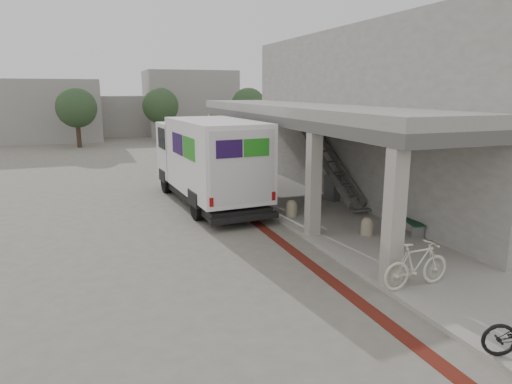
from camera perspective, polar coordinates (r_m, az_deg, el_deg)
name	(u,v)px	position (r m, az deg, el deg)	size (l,w,h in m)	color
ground	(255,250)	(13.43, -0.07, -7.31)	(120.00, 120.00, 0.00)	#69635A
bike_lane_stripe	(263,228)	(15.54, 0.84, -4.49)	(0.35, 40.00, 0.01)	#571911
sidewalk	(372,234)	(15.19, 14.29, -5.08)	(4.40, 28.00, 0.12)	gray
transit_building	(372,119)	(19.85, 14.25, 8.84)	(7.60, 17.00, 7.00)	gray
distant_backdrop	(102,110)	(47.79, -18.75, 9.73)	(28.00, 10.00, 6.50)	gray
tree_left	(76,108)	(39.88, -21.53, 9.76)	(3.20, 3.20, 4.80)	#38281C
tree_mid	(160,106)	(42.35, -11.85, 10.48)	(3.20, 3.20, 4.80)	#38281C
tree_right	(248,105)	(43.32, -0.95, 10.78)	(3.20, 3.20, 4.80)	#38281C
fedex_truck	(208,159)	(18.60, -6.07, 4.12)	(3.03, 8.28, 3.47)	black
bench	(408,222)	(15.57, 18.45, -3.53)	(0.85, 1.84, 0.42)	gray
bollard_near	(367,226)	(14.76, 13.69, -4.17)	(0.38, 0.38, 0.57)	gray
bollard_far	(292,208)	(16.48, 4.47, -2.01)	(0.41, 0.41, 0.61)	tan
utility_cabinet	(333,188)	(19.08, 9.59, 0.53)	(0.47, 0.62, 1.04)	slate
bicycle_cream	(416,265)	(11.20, 19.43, -8.57)	(0.51, 1.82, 1.10)	beige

